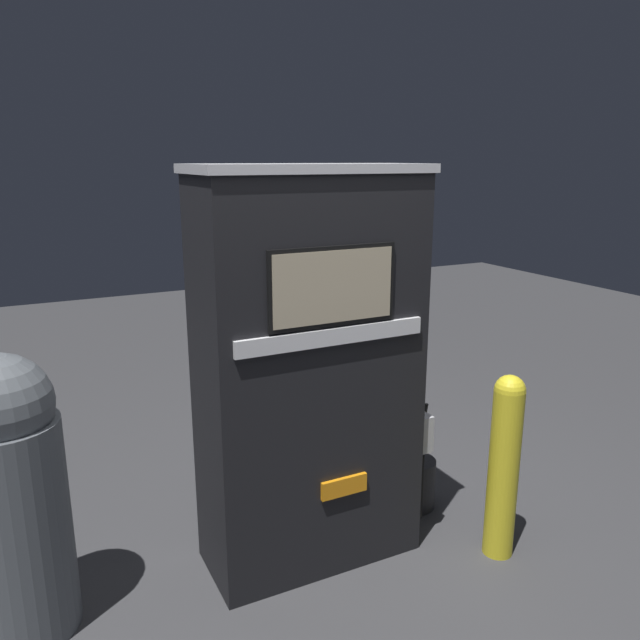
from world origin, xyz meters
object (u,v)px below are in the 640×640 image
safety_bollard (504,462)px  trash_bin (11,495)px  gas_pump (309,372)px  squeegee_bucket (414,482)px

safety_bollard → trash_bin: bearing=166.8°
gas_pump → squeegee_bucket: 1.10m
squeegee_bucket → gas_pump: bearing=-170.4°
squeegee_bucket → trash_bin: bearing=-178.5°
gas_pump → squeegee_bucket: gas_pump is taller
gas_pump → safety_bollard: bearing=-27.4°
gas_pump → squeegee_bucket: size_ratio=3.03×
safety_bollard → trash_bin: (-2.16, 0.51, 0.12)m
gas_pump → trash_bin: 1.36m
safety_bollard → trash_bin: trash_bin is taller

